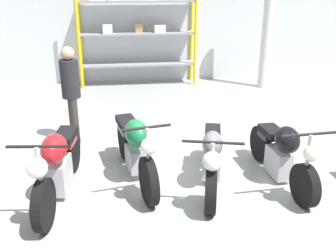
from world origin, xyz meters
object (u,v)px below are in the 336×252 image
(motorcycle_grey, at_px, (212,157))
(motorcycle_black, at_px, (282,153))
(motorcycle_green, at_px, (135,147))
(person_browsing, at_px, (71,87))
(motorcycle_red, at_px, (58,163))
(shelving_rack, at_px, (135,31))

(motorcycle_grey, relative_size, motorcycle_black, 1.03)
(motorcycle_green, relative_size, person_browsing, 1.20)
(motorcycle_grey, bearing_deg, motorcycle_red, -74.19)
(motorcycle_grey, bearing_deg, shelving_rack, -158.20)
(motorcycle_red, xyz_separation_m, motorcycle_black, (3.10, 0.02, -0.05))
(person_browsing, bearing_deg, motorcycle_green, 104.78)
(person_browsing, bearing_deg, motorcycle_red, 70.85)
(motorcycle_green, bearing_deg, person_browsing, -157.45)
(motorcycle_black, bearing_deg, motorcycle_green, -102.64)
(motorcycle_red, height_order, motorcycle_green, motorcycle_green)
(shelving_rack, distance_m, person_browsing, 4.18)
(motorcycle_green, xyz_separation_m, motorcycle_black, (2.07, -0.33, -0.07))
(motorcycle_grey, xyz_separation_m, person_browsing, (-2.08, 1.84, 0.58))
(shelving_rack, height_order, motorcycle_grey, shelving_rack)
(motorcycle_grey, height_order, motorcycle_black, motorcycle_black)
(motorcycle_green, relative_size, motorcycle_grey, 1.03)
(motorcycle_grey, distance_m, person_browsing, 2.84)
(motorcycle_grey, distance_m, motorcycle_black, 1.02)
(shelving_rack, relative_size, person_browsing, 1.86)
(shelving_rack, xyz_separation_m, motorcycle_black, (1.76, -5.81, -1.02))
(motorcycle_red, bearing_deg, person_browsing, -173.72)
(motorcycle_green, height_order, motorcycle_black, motorcycle_green)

